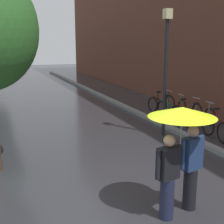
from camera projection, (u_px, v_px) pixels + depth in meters
ground_plane at (158, 207)px, 5.96m from camera, size 80.00×80.00×0.00m
kerb_strip at (115, 102)px, 16.15m from camera, size 0.30×36.00×0.12m
parked_bicycle_1 at (220, 124)px, 10.68m from camera, size 1.11×0.75×0.96m
parked_bicycle_2 at (199, 117)px, 11.56m from camera, size 1.09×0.71×0.96m
parked_bicycle_3 at (187, 112)px, 12.48m from camera, size 1.09×0.71×0.96m
parked_bicycle_4 at (172, 108)px, 13.30m from camera, size 1.14×0.80×0.96m
parked_bicycle_5 at (161, 103)px, 14.28m from camera, size 1.17×0.84×0.96m
couple_under_umbrella at (181, 142)px, 5.47m from camera, size 1.23×1.23×2.07m
street_lamp_post at (166, 64)px, 10.07m from camera, size 0.24×0.24×4.24m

